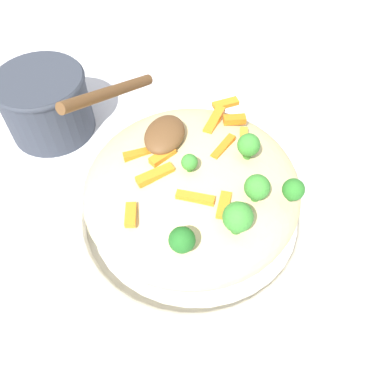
% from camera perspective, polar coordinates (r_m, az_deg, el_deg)
% --- Properties ---
extents(ground_plane, '(2.40, 2.40, 0.00)m').
position_cam_1_polar(ground_plane, '(0.50, -0.00, -4.89)').
color(ground_plane, silver).
extents(serving_bowl, '(0.28, 0.28, 0.05)m').
position_cam_1_polar(serving_bowl, '(0.48, -0.00, -3.30)').
color(serving_bowl, white).
rests_on(serving_bowl, ground_plane).
extents(pasta_mound, '(0.23, 0.23, 0.08)m').
position_cam_1_polar(pasta_mound, '(0.43, -0.00, 0.62)').
color(pasta_mound, '#DBC689').
rests_on(pasta_mound, serving_bowl).
extents(carrot_piece_0, '(0.03, 0.03, 0.01)m').
position_cam_1_polar(carrot_piece_0, '(0.47, 4.74, 12.27)').
color(carrot_piece_0, orange).
rests_on(carrot_piece_0, pasta_mound).
extents(carrot_piece_1, '(0.04, 0.02, 0.01)m').
position_cam_1_polar(carrot_piece_1, '(0.42, 4.38, 6.28)').
color(carrot_piece_1, orange).
rests_on(carrot_piece_1, pasta_mound).
extents(carrot_piece_2, '(0.03, 0.01, 0.01)m').
position_cam_1_polar(carrot_piece_2, '(0.43, 7.28, 7.48)').
color(carrot_piece_2, orange).
rests_on(carrot_piece_2, pasta_mound).
extents(carrot_piece_3, '(0.02, 0.03, 0.01)m').
position_cam_1_polar(carrot_piece_3, '(0.42, -7.64, 5.35)').
color(carrot_piece_3, orange).
rests_on(carrot_piece_3, pasta_mound).
extents(carrot_piece_4, '(0.03, 0.03, 0.01)m').
position_cam_1_polar(carrot_piece_4, '(0.39, -5.20, 2.41)').
color(carrot_piece_4, orange).
rests_on(carrot_piece_4, pasta_mound).
extents(carrot_piece_5, '(0.02, 0.03, 0.01)m').
position_cam_1_polar(carrot_piece_5, '(0.45, 5.99, 10.09)').
color(carrot_piece_5, orange).
rests_on(carrot_piece_5, pasta_mound).
extents(carrot_piece_6, '(0.03, 0.02, 0.01)m').
position_cam_1_polar(carrot_piece_6, '(0.37, -8.60, -3.18)').
color(carrot_piece_6, orange).
rests_on(carrot_piece_6, pasta_mound).
extents(carrot_piece_7, '(0.03, 0.02, 0.01)m').
position_cam_1_polar(carrot_piece_7, '(0.41, -4.24, 4.79)').
color(carrot_piece_7, orange).
rests_on(carrot_piece_7, pasta_mound).
extents(carrot_piece_8, '(0.01, 0.04, 0.01)m').
position_cam_1_polar(carrot_piece_8, '(0.38, 0.46, -0.84)').
color(carrot_piece_8, orange).
rests_on(carrot_piece_8, pasta_mound).
extents(carrot_piece_9, '(0.04, 0.02, 0.01)m').
position_cam_1_polar(carrot_piece_9, '(0.45, 3.13, 9.97)').
color(carrot_piece_9, orange).
rests_on(carrot_piece_9, pasta_mound).
extents(carrot_piece_10, '(0.03, 0.02, 0.01)m').
position_cam_1_polar(carrot_piece_10, '(0.43, -2.76, 7.92)').
color(carrot_piece_10, orange).
rests_on(carrot_piece_10, pasta_mound).
extents(carrot_piece_11, '(0.03, 0.01, 0.01)m').
position_cam_1_polar(carrot_piece_11, '(0.37, 4.48, -1.84)').
color(carrot_piece_11, orange).
rests_on(carrot_piece_11, pasta_mound).
extents(broccoli_floret_0, '(0.02, 0.02, 0.02)m').
position_cam_1_polar(broccoli_floret_0, '(0.39, -0.38, 4.16)').
color(broccoli_floret_0, '#377928').
rests_on(broccoli_floret_0, pasta_mound).
extents(broccoli_floret_1, '(0.03, 0.03, 0.04)m').
position_cam_1_polar(broccoli_floret_1, '(0.35, 6.44, -3.58)').
color(broccoli_floret_1, '#377928').
rests_on(broccoli_floret_1, pasta_mound).
extents(broccoli_floret_2, '(0.02, 0.02, 0.03)m').
position_cam_1_polar(broccoli_floret_2, '(0.38, 9.10, 0.62)').
color(broccoli_floret_2, '#377928').
rests_on(broccoli_floret_2, pasta_mound).
extents(broccoli_floret_3, '(0.02, 0.02, 0.03)m').
position_cam_1_polar(broccoli_floret_3, '(0.34, -1.41, -6.77)').
color(broccoli_floret_3, '#205B1C').
rests_on(broccoli_floret_3, pasta_mound).
extents(broccoli_floret_4, '(0.02, 0.02, 0.02)m').
position_cam_1_polar(broccoli_floret_4, '(0.39, 14.03, 0.30)').
color(broccoli_floret_4, '#296820').
rests_on(broccoli_floret_4, pasta_mound).
extents(broccoli_floret_5, '(0.02, 0.02, 0.03)m').
position_cam_1_polar(broccoli_floret_5, '(0.40, 7.94, 6.50)').
color(broccoli_floret_5, '#377928').
rests_on(broccoli_floret_5, pasta_mound).
extents(serving_spoon, '(0.13, 0.11, 0.07)m').
position_cam_1_polar(serving_spoon, '(0.42, -6.40, 9.95)').
color(serving_spoon, brown).
rests_on(serving_spoon, pasta_mound).
extents(companion_bowl, '(0.12, 0.12, 0.09)m').
position_cam_1_polar(companion_bowl, '(0.60, -19.85, 11.76)').
color(companion_bowl, '#333842').
rests_on(companion_bowl, ground_plane).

